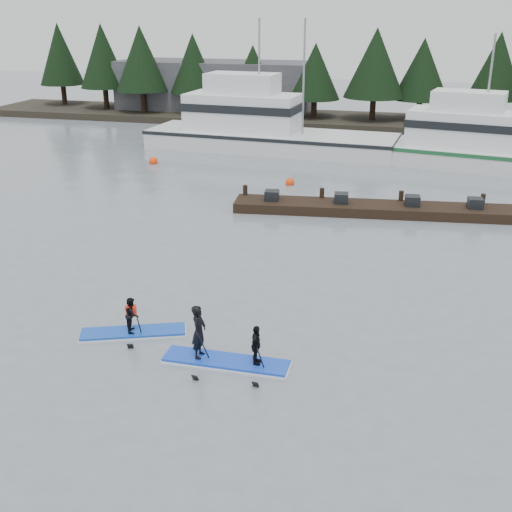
% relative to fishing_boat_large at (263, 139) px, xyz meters
% --- Properties ---
extents(ground, '(160.00, 160.00, 0.00)m').
position_rel_fishing_boat_large_xyz_m(ground, '(5.63, -29.71, -0.77)').
color(ground, slate).
rests_on(ground, ground).
extents(far_shore, '(70.00, 8.00, 0.60)m').
position_rel_fishing_boat_large_xyz_m(far_shore, '(5.63, 12.29, -0.47)').
color(far_shore, '#2D281E').
rests_on(far_shore, ground).
extents(treeline, '(60.00, 4.00, 8.00)m').
position_rel_fishing_boat_large_xyz_m(treeline, '(5.63, 12.29, -0.77)').
color(treeline, black).
rests_on(treeline, ground).
extents(waterfront_building, '(18.00, 6.00, 5.00)m').
position_rel_fishing_boat_large_xyz_m(waterfront_building, '(-8.37, 14.29, 1.73)').
color(waterfront_building, '#4C4C51').
rests_on(waterfront_building, ground).
extents(fishing_boat_large, '(18.22, 6.23, 10.08)m').
position_rel_fishing_boat_large_xyz_m(fishing_boat_large, '(0.00, 0.00, 0.00)').
color(fishing_boat_large, silver).
rests_on(fishing_boat_large, ground).
extents(fishing_boat_medium, '(16.35, 7.29, 9.22)m').
position_rel_fishing_boat_large_xyz_m(fishing_boat_medium, '(15.19, -1.81, -0.10)').
color(fishing_boat_medium, silver).
rests_on(fishing_boat_medium, ground).
extents(floating_dock, '(14.82, 3.63, 0.49)m').
position_rel_fishing_boat_large_xyz_m(floating_dock, '(9.48, -13.72, -0.52)').
color(floating_dock, black).
rests_on(floating_dock, ground).
extents(buoy_a, '(0.58, 0.58, 0.58)m').
position_rel_fishing_boat_large_xyz_m(buoy_a, '(-5.96, -6.27, -0.77)').
color(buoy_a, '#FF3F0C').
rests_on(buoy_a, ground).
extents(buoy_b, '(0.52, 0.52, 0.52)m').
position_rel_fishing_boat_large_xyz_m(buoy_b, '(3.92, -9.33, -0.77)').
color(buoy_b, '#FF3F0C').
rests_on(buoy_b, ground).
extents(paddleboard_solo, '(3.33, 1.95, 1.76)m').
position_rel_fishing_boat_large_xyz_m(paddleboard_solo, '(2.88, -28.55, -0.41)').
color(paddleboard_solo, blue).
rests_on(paddleboard_solo, ground).
extents(paddleboard_duo, '(3.68, 1.15, 2.23)m').
position_rel_fishing_boat_large_xyz_m(paddleboard_duo, '(6.17, -29.54, -0.23)').
color(paddleboard_duo, blue).
rests_on(paddleboard_duo, ground).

